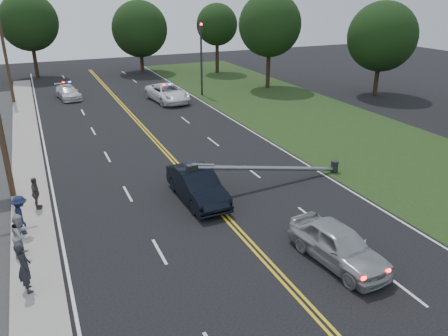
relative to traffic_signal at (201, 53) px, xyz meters
name	(u,v)px	position (x,y,z in m)	size (l,w,h in m)	color
ground	(288,285)	(-8.30, -30.00, -4.21)	(120.00, 120.00, 0.00)	black
sidewalk	(32,210)	(-16.70, -20.00, -4.15)	(1.80, 70.00, 0.12)	gray
grass_verge	(381,149)	(5.20, -20.00, -4.20)	(12.00, 80.00, 0.01)	#1D3213
centerline_yellow	(193,182)	(-8.30, -20.00, -4.19)	(0.36, 80.00, 0.00)	gold
traffic_signal	(201,53)	(0.00, 0.00, 0.00)	(0.28, 0.41, 7.05)	#2D2D30
fallen_streetlight	(277,168)	(-4.11, -22.00, -3.29)	(9.36, 0.44, 1.91)	#2D2D30
utility_pole_far	(4,48)	(-17.50, 4.00, 0.88)	(1.60, 0.28, 10.00)	#382619
tree_6	(29,22)	(-14.89, 17.00, 2.24)	(6.64, 6.64, 9.77)	black
tree_7	(140,29)	(-2.23, 15.57, 1.15)	(6.92, 6.92, 8.82)	black
tree_8	(217,25)	(6.50, 11.29, 1.69)	(5.11, 5.11, 8.47)	black
tree_9	(270,25)	(7.85, 0.44, 2.34)	(6.51, 6.51, 9.82)	black
tree_13	(382,37)	(16.09, -7.11, 1.53)	(6.66, 6.66, 9.07)	black
crashed_sedan	(197,185)	(-8.86, -22.15, -3.40)	(1.71, 4.91, 1.62)	black
waiting_sedan	(339,245)	(-5.76, -29.53, -3.43)	(1.83, 4.56, 1.55)	#A2A6AA
emergency_a	(167,93)	(-3.99, -1.18, -3.39)	(2.70, 5.86, 1.63)	white
emergency_b	(68,92)	(-12.60, 3.83, -3.56)	(1.80, 4.42, 1.28)	silver
bystander_a	(24,267)	(-16.97, -26.65, -3.11)	(0.71, 0.47, 1.95)	#222329
bystander_b	(21,235)	(-17.07, -24.12, -3.19)	(0.87, 0.68, 1.80)	#A2A3A7
bystander_c	(21,215)	(-17.04, -22.33, -3.20)	(1.15, 0.66, 1.77)	#181F3C
bystander_d	(36,193)	(-16.38, -20.11, -3.27)	(0.95, 0.40, 1.63)	#544843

